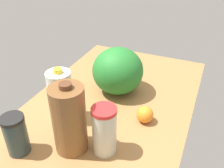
% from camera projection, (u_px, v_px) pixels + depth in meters
% --- Properties ---
extents(countertop, '(1.20, 0.76, 0.03)m').
position_uv_depth(countertop, '(112.00, 104.00, 1.24)').
color(countertop, '#9D6D3D').
rests_on(countertop, ground).
extents(chocolate_milk_jug, '(0.13, 0.13, 0.29)m').
position_uv_depth(chocolate_milk_jug, '(69.00, 119.00, 0.90)').
color(chocolate_milk_jug, brown).
rests_on(chocolate_milk_jug, countertop).
extents(tumbler_cup, '(0.09, 0.09, 0.20)m').
position_uv_depth(tumbler_cup, '(104.00, 130.00, 0.91)').
color(tumbler_cup, beige).
rests_on(tumbler_cup, countertop).
extents(shaker_bottle, '(0.09, 0.09, 0.16)m').
position_uv_depth(shaker_bottle, '(16.00, 135.00, 0.91)').
color(shaker_bottle, '#293B3D').
rests_on(shaker_bottle, countertop).
extents(milk_jug, '(0.10, 0.10, 0.25)m').
position_uv_depth(milk_jug, '(61.00, 96.00, 1.07)').
color(milk_jug, white).
rests_on(milk_jug, countertop).
extents(watermelon, '(0.26, 0.26, 0.24)m').
position_uv_depth(watermelon, '(118.00, 71.00, 1.25)').
color(watermelon, '#23742B').
rests_on(watermelon, countertop).
extents(orange_far_back, '(0.07, 0.07, 0.07)m').
position_uv_depth(orange_far_back, '(145.00, 115.00, 1.08)').
color(orange_far_back, orange).
rests_on(orange_far_back, countertop).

